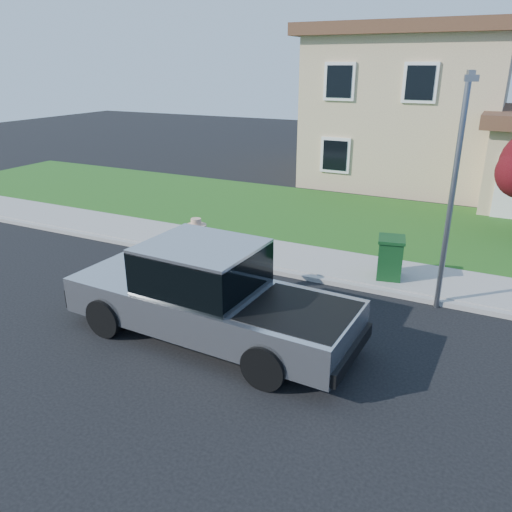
{
  "coord_description": "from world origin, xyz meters",
  "views": [
    {
      "loc": [
        4.34,
        -8.4,
        5.26
      ],
      "look_at": [
        -0.35,
        1.04,
        1.2
      ],
      "focal_mm": 35.0,
      "sensor_mm": 36.0,
      "label": 1
    }
  ],
  "objects": [
    {
      "name": "ground",
      "position": [
        0.0,
        0.0,
        0.0
      ],
      "size": [
        80.0,
        80.0,
        0.0
      ],
      "primitive_type": "plane",
      "color": "black",
      "rests_on": "ground"
    },
    {
      "name": "trash_bin",
      "position": [
        2.15,
        3.65,
        0.69
      ],
      "size": [
        0.79,
        0.86,
        1.06
      ],
      "rotation": [
        0.0,
        0.0,
        0.2
      ],
      "color": "#0F3916",
      "rests_on": "sidewalk"
    },
    {
      "name": "curb",
      "position": [
        1.0,
        2.9,
        0.06
      ],
      "size": [
        40.0,
        0.2,
        0.12
      ],
      "primitive_type": "cube",
      "color": "gray",
      "rests_on": "ground"
    },
    {
      "name": "street_lamp",
      "position": [
        3.48,
        2.69,
        2.94
      ],
      "size": [
        0.29,
        0.68,
        5.16
      ],
      "rotation": [
        0.0,
        0.0,
        0.16
      ],
      "color": "slate",
      "rests_on": "ground"
    },
    {
      "name": "woman",
      "position": [
        -1.77,
        0.8,
        0.93
      ],
      "size": [
        0.67,
        0.47,
        1.96
      ],
      "rotation": [
        0.0,
        0.0,
        3.1
      ],
      "color": "tan",
      "rests_on": "ground"
    },
    {
      "name": "lawn",
      "position": [
        1.0,
        8.5,
        0.05
      ],
      "size": [
        40.0,
        7.0,
        0.1
      ],
      "primitive_type": "cube",
      "color": "#194A15",
      "rests_on": "ground"
    },
    {
      "name": "house",
      "position": [
        1.31,
        16.38,
        3.17
      ],
      "size": [
        14.0,
        11.3,
        6.85
      ],
      "color": "tan",
      "rests_on": "ground"
    },
    {
      "name": "sidewalk",
      "position": [
        1.0,
        4.0,
        0.07
      ],
      "size": [
        40.0,
        2.0,
        0.15
      ],
      "primitive_type": "cube",
      "color": "gray",
      "rests_on": "ground"
    },
    {
      "name": "pickup_truck",
      "position": [
        -0.53,
        -0.75,
        0.94
      ],
      "size": [
        6.19,
        2.48,
        2.01
      ],
      "rotation": [
        0.0,
        0.0,
        -0.04
      ],
      "color": "black",
      "rests_on": "ground"
    }
  ]
}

